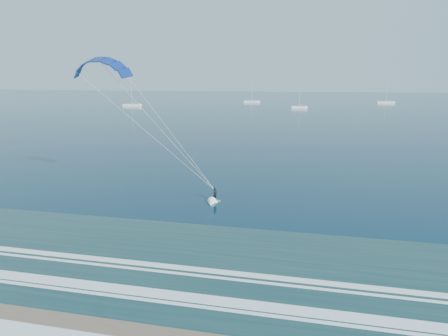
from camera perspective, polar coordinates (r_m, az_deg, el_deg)
kitesurfer_rig at (r=45.98m, az=-9.37°, el=5.80°), size 16.90×6.77×17.84m
sailboat_0 at (r=221.66m, az=-12.99°, el=8.76°), size 10.07×2.40×13.51m
sailboat_1 at (r=250.29m, az=3.98°, el=9.45°), size 9.57×2.40×12.78m
sailboat_2 at (r=203.62m, az=10.70°, el=8.54°), size 7.34×2.40×10.37m
sailboat_3 at (r=260.46m, az=22.11°, el=8.70°), size 9.83×2.40×13.21m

